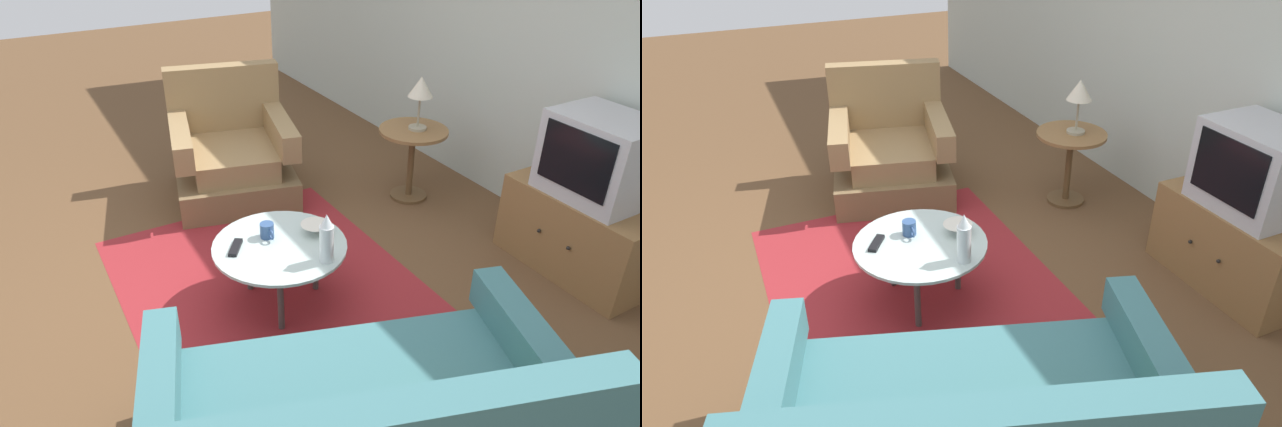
{
  "view_description": "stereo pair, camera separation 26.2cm",
  "coord_description": "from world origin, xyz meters",
  "views": [
    {
      "loc": [
        2.56,
        -0.99,
        2.2
      ],
      "look_at": [
        0.08,
        0.41,
        0.55
      ],
      "focal_mm": 32.47,
      "sensor_mm": 36.0,
      "label": 1
    },
    {
      "loc": [
        2.68,
        -0.76,
        2.2
      ],
      "look_at": [
        0.08,
        0.41,
        0.55
      ],
      "focal_mm": 32.47,
      "sensor_mm": 36.0,
      "label": 2
    }
  ],
  "objects": [
    {
      "name": "side_table",
      "position": [
        -0.64,
        1.62,
        0.41
      ],
      "size": [
        0.52,
        0.52,
        0.57
      ],
      "color": "olive",
      "rests_on": "ground"
    },
    {
      "name": "tv_remote_dark",
      "position": [
        -0.02,
        -0.08,
        0.42
      ],
      "size": [
        0.16,
        0.13,
        0.02
      ],
      "rotation": [
        0.0,
        0.0,
        5.67
      ],
      "color": "black",
      "rests_on": "coffee_table"
    },
    {
      "name": "tv_stand",
      "position": [
        0.67,
        1.97,
        0.27
      ],
      "size": [
        0.94,
        0.52,
        0.53
      ],
      "color": "olive",
      "rests_on": "ground"
    },
    {
      "name": "armchair",
      "position": [
        -1.42,
        0.45,
        0.31
      ],
      "size": [
        1.11,
        1.09,
        0.94
      ],
      "rotation": [
        0.0,
        0.0,
        -1.82
      ],
      "color": "brown",
      "rests_on": "ground"
    },
    {
      "name": "back_wall",
      "position": [
        0.0,
        2.32,
        1.35
      ],
      "size": [
        9.0,
        0.12,
        2.7
      ],
      "primitive_type": "cube",
      "color": "#B2BCB2",
      "rests_on": "ground"
    },
    {
      "name": "television",
      "position": [
        0.67,
        1.97,
        0.79
      ],
      "size": [
        0.58,
        0.46,
        0.5
      ],
      "color": "#B7B7BC",
      "rests_on": "tv_stand"
    },
    {
      "name": "coffee_table",
      "position": [
        0.06,
        0.16,
        0.37
      ],
      "size": [
        0.77,
        0.77,
        0.41
      ],
      "color": "#B2C6C1",
      "rests_on": "ground"
    },
    {
      "name": "table_lamp",
      "position": [
        -0.63,
        1.65,
        0.88
      ],
      "size": [
        0.18,
        0.18,
        0.4
      ],
      "color": "#9E937A",
      "rests_on": "side_table"
    },
    {
      "name": "vase",
      "position": [
        0.33,
        0.31,
        0.55
      ],
      "size": [
        0.08,
        0.08,
        0.29
      ],
      "color": "white",
      "rests_on": "coffee_table"
    },
    {
      "name": "bowl",
      "position": [
        0.05,
        0.39,
        0.44
      ],
      "size": [
        0.17,
        0.17,
        0.06
      ],
      "color": "silver",
      "rests_on": "coffee_table"
    },
    {
      "name": "mug",
      "position": [
        -0.05,
        0.13,
        0.45
      ],
      "size": [
        0.13,
        0.08,
        0.09
      ],
      "color": "#335184",
      "rests_on": "coffee_table"
    },
    {
      "name": "area_rug",
      "position": [
        0.06,
        0.16,
        0.0
      ],
      "size": [
        2.42,
        1.71,
        0.0
      ],
      "primitive_type": "cube",
      "color": "maroon",
      "rests_on": "ground"
    },
    {
      "name": "ground_plane",
      "position": [
        0.0,
        0.0,
        0.0
      ],
      "size": [
        16.0,
        16.0,
        0.0
      ],
      "primitive_type": "plane",
      "color": "brown"
    }
  ]
}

